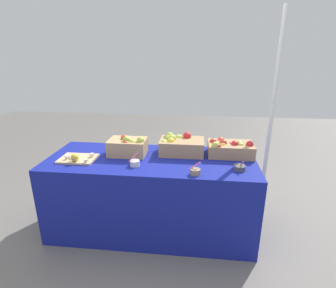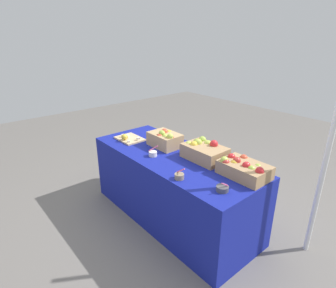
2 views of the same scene
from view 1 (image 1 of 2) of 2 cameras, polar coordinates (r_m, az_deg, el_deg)
The scene contains 10 objects.
ground_plane at distance 2.81m, azimuth -3.37°, elevation -17.21°, with size 10.00×10.00×0.00m, color slate.
table at distance 2.61m, azimuth -3.53°, elevation -10.65°, with size 1.90×0.76×0.74m, color navy.
apple_crate_left at distance 2.56m, azimuth 13.10°, elevation -0.88°, with size 0.42×0.28×0.16m.
apple_crate_middle at distance 2.54m, azimuth 2.56°, elevation -0.23°, with size 0.41×0.28×0.19m.
apple_crate_right at distance 2.54m, azimuth -8.51°, elevation -0.43°, with size 0.35×0.24×0.19m.
cutting_board_front at distance 2.53m, azimuth -18.80°, elevation -2.92°, with size 0.32×0.24×0.09m.
sample_bowl_near at distance 2.28m, azimuth 15.04°, elevation -4.88°, with size 0.10×0.10×0.10m.
sample_bowl_mid at distance 2.30m, azimuth -7.13°, elevation -4.04°, with size 0.09×0.09×0.11m.
sample_bowl_far at distance 2.13m, azimuth 5.86°, elevation -5.87°, with size 0.09×0.08×0.10m.
tent_pole at distance 3.02m, azimuth 21.32°, elevation 5.95°, with size 0.04×0.04×2.09m, color white.
Camera 1 is at (0.41, -2.23, 1.66)m, focal length 28.48 mm.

